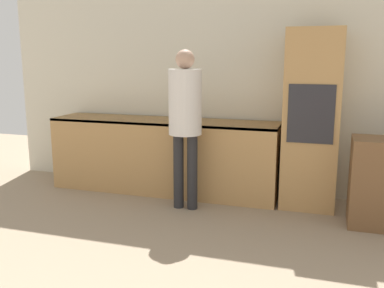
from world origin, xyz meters
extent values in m
cube|color=beige|center=(0.00, 5.62, 1.30)|extent=(6.70, 0.05, 2.60)
cube|color=tan|center=(-1.12, 5.28, 0.44)|extent=(2.77, 0.60, 0.89)
cube|color=black|center=(-1.12, 5.28, 0.87)|extent=(2.77, 0.60, 0.03)
cube|color=tan|center=(0.60, 5.29, 0.96)|extent=(0.58, 0.58, 1.92)
cube|color=#28282D|center=(0.60, 4.99, 1.06)|extent=(0.46, 0.01, 0.60)
cylinder|color=#262628|center=(-0.75, 4.76, 0.41)|extent=(0.11, 0.11, 0.82)
cylinder|color=#262628|center=(-0.59, 4.76, 0.41)|extent=(0.11, 0.11, 0.82)
cylinder|color=silver|center=(-0.67, 4.76, 1.16)|extent=(0.35, 0.35, 0.68)
sphere|color=tan|center=(-0.67, 4.76, 1.60)|extent=(0.20, 0.20, 0.20)
camera|label=1|loc=(0.75, 0.53, 1.61)|focal=40.00mm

